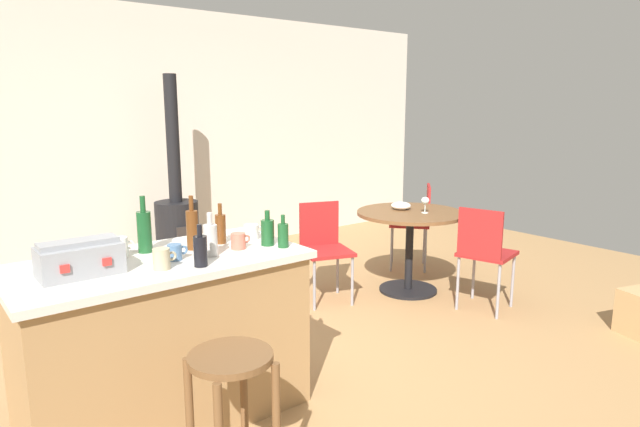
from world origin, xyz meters
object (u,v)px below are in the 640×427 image
at_px(cup_2, 162,259).
at_px(cup_3, 175,252).
at_px(wood_stove, 177,221).
at_px(bottle_2, 221,228).
at_px(bottle_6, 210,239).
at_px(cup_1, 239,241).
at_px(folding_chair_far, 484,250).
at_px(cup_4, 252,232).
at_px(wine_glass, 425,201).
at_px(bottle_4, 268,232).
at_px(toolbox, 80,259).
at_px(bottle_0, 144,231).
at_px(folding_chair_near, 324,244).
at_px(bottle_5, 192,229).
at_px(cup_0, 121,247).
at_px(wooden_stool, 232,391).
at_px(kitchen_island, 164,339).
at_px(bottle_3, 283,235).
at_px(folding_chair_left, 416,219).
at_px(bottle_1, 200,250).
at_px(dining_table, 410,231).

relative_size(cup_2, cup_3, 1.08).
bearing_deg(wood_stove, cup_2, -114.73).
relative_size(bottle_2, cup_3, 2.13).
xyz_separation_m(bottle_6, cup_1, (0.19, 0.04, -0.05)).
bearing_deg(folding_chair_far, cup_3, 179.28).
distance_m(cup_4, wine_glass, 2.07).
height_order(bottle_4, wine_glass, bottle_4).
height_order(cup_4, wine_glass, cup_4).
bearing_deg(wine_glass, folding_chair_far, -84.62).
bearing_deg(toolbox, cup_1, -2.86).
relative_size(wood_stove, bottle_0, 6.46).
relative_size(folding_chair_near, cup_3, 7.76).
height_order(bottle_0, bottle_5, bottle_0).
distance_m(folding_chair_near, bottle_0, 2.06).
height_order(cup_0, cup_3, cup_0).
height_order(bottle_6, wine_glass, bottle_6).
xyz_separation_m(wooden_stool, folding_chair_far, (2.69, 0.65, 0.03)).
distance_m(folding_chair_far, bottle_4, 2.13).
bearing_deg(wooden_stool, cup_4, 53.46).
bearing_deg(bottle_6, bottle_4, 1.24).
height_order(wood_stove, cup_1, wood_stove).
xyz_separation_m(wood_stove, cup_2, (-1.28, -2.79, 0.45)).
height_order(bottle_2, wine_glass, bottle_2).
bearing_deg(kitchen_island, bottle_4, -10.78).
height_order(bottle_3, bottle_6, bottle_6).
bearing_deg(cup_1, bottle_6, -168.92).
bearing_deg(bottle_3, bottle_2, 127.94).
xyz_separation_m(folding_chair_left, wood_stove, (-1.95, 1.53, -0.03)).
bearing_deg(folding_chair_near, cup_3, -150.55).
xyz_separation_m(bottle_1, wine_glass, (2.51, 0.74, -0.13)).
height_order(wooden_stool, cup_1, cup_1).
distance_m(cup_1, cup_3, 0.37).
distance_m(wood_stove, bottle_1, 3.11).
height_order(folding_chair_near, bottle_4, bottle_4).
relative_size(bottle_4, cup_0, 1.76).
bearing_deg(wood_stove, cup_3, -113.58).
xyz_separation_m(bottle_5, cup_3, (-0.16, -0.14, -0.07)).
xyz_separation_m(folding_chair_left, cup_1, (-2.75, -1.15, 0.42)).
height_order(bottle_0, cup_0, bottle_0).
bearing_deg(dining_table, bottle_0, -170.38).
bearing_deg(folding_chair_far, kitchen_island, 177.66).
xyz_separation_m(folding_chair_left, toolbox, (-3.57, -1.11, 0.45)).
height_order(toolbox, bottle_4, bottle_4).
height_order(wood_stove, bottle_2, wood_stove).
xyz_separation_m(bottle_2, cup_3, (-0.35, -0.17, -0.05)).
bearing_deg(bottle_2, dining_table, 13.39).
bearing_deg(cup_4, toolbox, -173.99).
bearing_deg(cup_2, bottle_1, -22.57).
bearing_deg(bottle_0, cup_4, -10.06).
height_order(bottle_2, cup_1, bottle_2).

